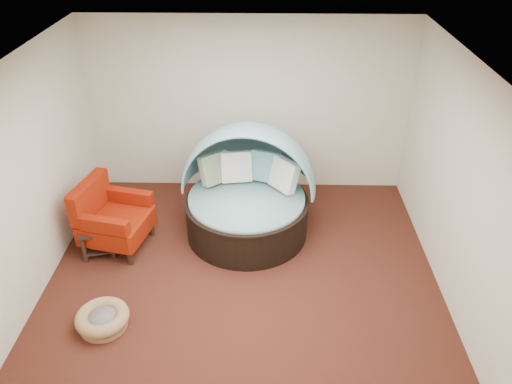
{
  "coord_description": "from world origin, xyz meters",
  "views": [
    {
      "loc": [
        0.28,
        -4.79,
        4.36
      ],
      "look_at": [
        0.16,
        0.6,
        1.02
      ],
      "focal_mm": 35.0,
      "sensor_mm": 36.0,
      "label": 1
    }
  ],
  "objects_px": {
    "pet_basket": "(103,319)",
    "side_table": "(98,236)",
    "canopy_daybed": "(248,186)",
    "red_armchair": "(111,218)"
  },
  "relations": [
    {
      "from": "pet_basket",
      "to": "canopy_daybed",
      "type": "bearing_deg",
      "value": 50.63
    },
    {
      "from": "side_table",
      "to": "red_armchair",
      "type": "bearing_deg",
      "value": 47.68
    },
    {
      "from": "canopy_daybed",
      "to": "side_table",
      "type": "xyz_separation_m",
      "value": [
        -2.02,
        -0.6,
        -0.46
      ]
    },
    {
      "from": "red_armchair",
      "to": "side_table",
      "type": "bearing_deg",
      "value": -119.43
    },
    {
      "from": "pet_basket",
      "to": "side_table",
      "type": "relative_size",
      "value": 1.22
    },
    {
      "from": "side_table",
      "to": "pet_basket",
      "type": "bearing_deg",
      "value": -72.42
    },
    {
      "from": "red_armchair",
      "to": "canopy_daybed",
      "type": "bearing_deg",
      "value": 25.57
    },
    {
      "from": "pet_basket",
      "to": "side_table",
      "type": "xyz_separation_m",
      "value": [
        -0.43,
        1.35,
        0.17
      ]
    },
    {
      "from": "canopy_daybed",
      "to": "pet_basket",
      "type": "bearing_deg",
      "value": -123.63
    },
    {
      "from": "canopy_daybed",
      "to": "side_table",
      "type": "distance_m",
      "value": 2.16
    }
  ]
}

